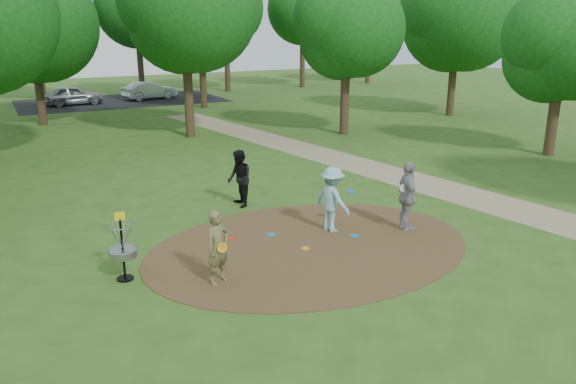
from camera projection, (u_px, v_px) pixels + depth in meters
name	position (u px, v px, depth m)	size (l,w,h in m)	color
ground	(311.00, 246.00, 13.96)	(100.00, 100.00, 0.00)	#2D5119
dirt_clearing	(311.00, 246.00, 13.96)	(8.40, 8.40, 0.02)	#47301C
footpath	(449.00, 191.00, 18.60)	(2.00, 40.00, 0.01)	#8C7A5B
parking_lot	(122.00, 101.00, 40.16)	(14.00, 8.00, 0.01)	black
player_observer_with_disc	(218.00, 247.00, 11.79)	(0.70, 0.60, 1.62)	brown
player_throwing_with_disc	(332.00, 199.00, 14.78)	(1.19, 1.26, 1.75)	#89BDCC
player_walking_with_disc	(239.00, 179.00, 16.81)	(0.75, 0.91, 1.73)	black
player_waiting_with_disc	(408.00, 196.00, 14.83)	(0.80, 1.19, 1.87)	#959598
disc_ground_cyan	(271.00, 235.00, 14.66)	(0.22, 0.22, 0.02)	#167EB7
disc_ground_blue	(355.00, 236.00, 14.59)	(0.22, 0.22, 0.02)	#0B79CA
disc_ground_red	(231.00, 239.00, 14.38)	(0.22, 0.22, 0.02)	red
car_left	(73.00, 95.00, 37.98)	(1.56, 3.87, 1.32)	#A1A1A8
car_right	(150.00, 90.00, 40.89)	(1.35, 3.87, 1.28)	#B1B6BA
disc_ground_orange	(305.00, 248.00, 13.76)	(0.22, 0.22, 0.02)	orange
disc_golf_basket	(122.00, 242.00, 11.92)	(0.63, 0.63, 1.54)	black
tree_ring	(222.00, 24.00, 22.38)	(37.81, 45.88, 9.50)	#332316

